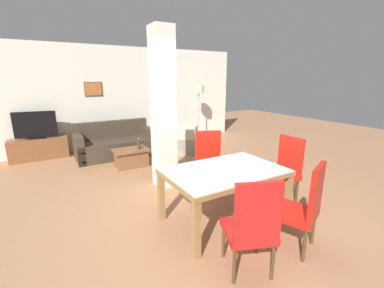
{
  "coord_description": "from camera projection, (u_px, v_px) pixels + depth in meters",
  "views": [
    {
      "loc": [
        -1.96,
        -2.49,
        1.9
      ],
      "look_at": [
        0.0,
        0.84,
        0.89
      ],
      "focal_mm": 24.0,
      "sensor_mm": 36.0,
      "label": 1
    }
  ],
  "objects": [
    {
      "name": "ground_plane",
      "position": [
        223.0,
        220.0,
        3.51
      ],
      "size": [
        18.0,
        18.0,
        0.0
      ],
      "primitive_type": "plane",
      "color": "#A9754F"
    },
    {
      "name": "back_wall",
      "position": [
        121.0,
        98.0,
        7.08
      ],
      "size": [
        7.2,
        0.09,
        2.7
      ],
      "color": "white",
      "rests_on": "ground_plane"
    },
    {
      "name": "divider_pillar",
      "position": [
        163.0,
        110.0,
        4.36
      ],
      "size": [
        0.34,
        0.37,
        2.7
      ],
      "color": "white",
      "rests_on": "ground_plane"
    },
    {
      "name": "dining_table",
      "position": [
        224.0,
        180.0,
        3.37
      ],
      "size": [
        1.52,
        1.01,
        0.74
      ],
      "color": "olive",
      "rests_on": "ground_plane"
    },
    {
      "name": "dining_chair_head_right",
      "position": [
        284.0,
        168.0,
        3.94
      ],
      "size": [
        0.46,
        0.46,
        1.03
      ],
      "rotation": [
        0.0,
        0.0,
        1.57
      ],
      "color": "red",
      "rests_on": "ground_plane"
    },
    {
      "name": "dining_chair_near_left",
      "position": [
        252.0,
        225.0,
        2.43
      ],
      "size": [
        0.6,
        0.6,
        1.03
      ],
      "rotation": [
        0.0,
        0.0,
        -0.39
      ],
      "color": "red",
      "rests_on": "ground_plane"
    },
    {
      "name": "dining_chair_near_right",
      "position": [
        303.0,
        205.0,
        2.8
      ],
      "size": [
        0.6,
        0.6,
        1.03
      ],
      "rotation": [
        0.0,
        0.0,
        0.39
      ],
      "color": "red",
      "rests_on": "ground_plane"
    },
    {
      "name": "dining_chair_far_right",
      "position": [
        209.0,
        160.0,
        4.32
      ],
      "size": [
        0.6,
        0.6,
        1.03
      ],
      "rotation": [
        0.0,
        0.0,
        2.75
      ],
      "color": "red",
      "rests_on": "ground_plane"
    },
    {
      "name": "sofa",
      "position": [
        115.0,
        144.0,
        6.33
      ],
      "size": [
        1.83,
        0.87,
        0.84
      ],
      "rotation": [
        0.0,
        0.0,
        3.14
      ],
      "color": "#403428",
      "rests_on": "ground_plane"
    },
    {
      "name": "armchair",
      "position": [
        178.0,
        140.0,
        6.81
      ],
      "size": [
        1.24,
        1.26,
        0.84
      ],
      "rotation": [
        0.0,
        0.0,
        4.07
      ],
      "color": "beige",
      "rests_on": "ground_plane"
    },
    {
      "name": "coffee_table",
      "position": [
        131.0,
        158.0,
        5.58
      ],
      "size": [
        0.74,
        0.49,
        0.39
      ],
      "color": "brown",
      "rests_on": "ground_plane"
    },
    {
      "name": "bottle",
      "position": [
        139.0,
        145.0,
        5.53
      ],
      "size": [
        0.06,
        0.06,
        0.24
      ],
      "color": "#4C2D14",
      "rests_on": "coffee_table"
    },
    {
      "name": "tv_stand",
      "position": [
        39.0,
        149.0,
        6.08
      ],
      "size": [
        1.24,
        0.4,
        0.51
      ],
      "color": "brown",
      "rests_on": "ground_plane"
    },
    {
      "name": "tv_screen",
      "position": [
        35.0,
        125.0,
        5.94
      ],
      "size": [
        0.89,
        0.25,
        0.63
      ],
      "rotation": [
        0.0,
        0.0,
        2.99
      ],
      "color": "black",
      "rests_on": "tv_stand"
    },
    {
      "name": "floor_lamp",
      "position": [
        199.0,
        95.0,
        7.57
      ],
      "size": [
        0.29,
        0.29,
        1.67
      ],
      "color": "#B7B7BC",
      "rests_on": "ground_plane"
    }
  ]
}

